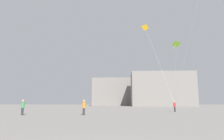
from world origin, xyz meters
TOP-DOWN VIEW (x-y plane):
  - person_in_red at (9.31, 27.99)m, footprint 0.36×0.36m
  - person_in_orange at (-3.39, 19.31)m, footprint 0.38×0.38m
  - person_in_green at (-10.43, 18.84)m, footprint 0.39×0.39m
  - kite_lime_delta at (8.30, 21.88)m, footprint 1.50×6.77m
  - kite_amber_delta at (5.66, 32.30)m, footprint 4.45×5.05m
  - building_left_hall at (-1.00, 93.10)m, footprint 22.46×8.43m
  - building_centre_hall at (17.00, 77.02)m, footprint 23.68×13.85m

SIDE VIEW (x-z plane):
  - person_in_red at x=9.31m, z-range 0.08..1.72m
  - person_in_orange at x=-3.39m, z-range 0.08..1.84m
  - person_in_green at x=-10.43m, z-range 0.09..1.85m
  - building_left_hall at x=-1.00m, z-range 0.00..12.85m
  - building_centre_hall at x=17.00m, z-range 0.00..12.95m
  - kite_lime_delta at x=8.30m, z-range 4.76..12.81m
  - kite_amber_delta at x=5.66m, z-range 7.81..22.35m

